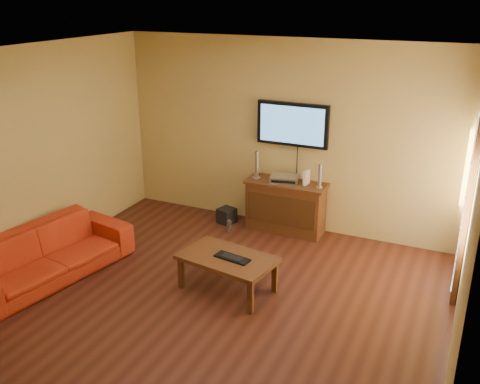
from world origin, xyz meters
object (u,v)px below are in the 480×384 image
Objects in this scene: speaker_left at (257,166)px; av_receiver at (284,179)px; media_console at (285,206)px; game_console at (306,178)px; subwoofer at (227,216)px; coffee_table at (228,261)px; bottle at (229,226)px; television at (293,124)px; keyboard at (232,258)px; sofa at (45,247)px; speaker_right at (320,177)px.

av_receiver is (0.42, 0.03, -0.14)m from speaker_left.
speaker_left is (-0.45, -0.02, 0.55)m from media_console.
game_console reaches higher than subwoofer.
coffee_table is 1.59m from bottle.
keyboard is at bearing -89.16° from television.
bottle is (-0.66, 1.41, -0.28)m from coffee_table.
game_console is 0.98× the size of bottle.
keyboard reaches higher than subwoofer.
television is 2.36× the size of keyboard.
speaker_left is 1.74× the size of subwoofer.
media_console is 0.93m from subwoofer.
speaker_left is 0.44m from av_receiver.
television is 2.31m from coffee_table.
game_console is 1.31m from bottle.
media_console is 1.17m from television.
sofa is 3.28m from av_receiver.
coffee_table is 1.93m from subwoofer.
sofa is (-2.15, -2.65, -1.13)m from television.
television is 0.49× the size of sofa.
speaker_left is 1.93× the size of bottle.
keyboard is (-0.25, -1.87, -0.40)m from game_console.
television is at bearing 88.83° from coffee_table.
av_receiver is 0.32m from game_console.
keyboard is (0.48, -1.82, -0.49)m from speaker_left.
media_console is 0.71m from speaker_left.
subwoofer is 1.11× the size of bottle.
media_console is 1.12× the size of television.
game_console is 1.93m from keyboard.
subwoofer is (-1.37, -0.09, -0.78)m from speaker_right.
av_receiver is 1.94× the size of game_console.
bottle is at bearing -161.78° from av_receiver.
sofa is 6.30× the size of speaker_right.
bottle is (-0.26, -0.38, -0.83)m from speaker_left.
media_console reaches higher than bottle.
media_console is at bearing 88.72° from coffee_table.
subwoofer is at bearing -17.51° from sofa.
bottle is at bearing -140.33° from television.
media_console is 3.27m from sofa.
television is 0.77m from av_receiver.
television reaches higher than coffee_table.
speaker_left is at bearing 56.04° from bottle.
media_console is at bearing 29.76° from bottle.
speaker_left reaches higher than bottle.
speaker_left is 0.95m from bottle.
media_console is 2.64× the size of keyboard.
av_receiver is at bearing 91.91° from keyboard.
speaker_right is 1.62× the size of bottle.
speaker_left is 1.94m from keyboard.
bottle is at bearing -150.24° from media_console.
coffee_table is 2.67× the size of keyboard.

